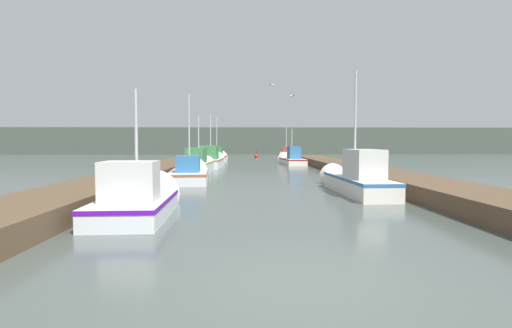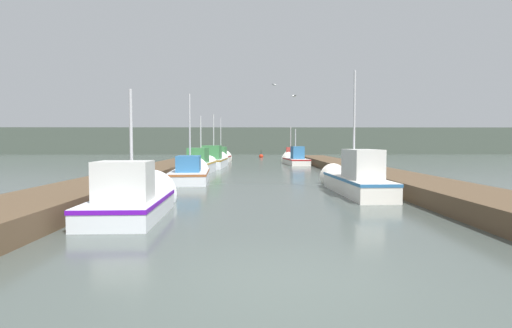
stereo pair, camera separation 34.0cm
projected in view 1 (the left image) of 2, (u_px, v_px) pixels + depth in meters
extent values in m
plane|color=#47514C|center=(299.00, 281.00, 5.52)|extent=(200.00, 200.00, 0.00)
cube|color=brown|center=(149.00, 173.00, 21.30)|extent=(2.40, 40.00, 0.55)
cube|color=brown|center=(365.00, 172.00, 21.65)|extent=(2.40, 40.00, 0.55)
cube|color=#424C42|center=(248.00, 141.00, 69.50)|extent=(120.00, 16.00, 4.19)
cube|color=silver|center=(135.00, 208.00, 10.04)|extent=(1.77, 3.66, 0.51)
cube|color=#5D10AA|center=(135.00, 201.00, 10.02)|extent=(1.80, 3.69, 0.10)
cone|color=silver|center=(152.00, 196.00, 12.27)|extent=(1.59, 0.93, 1.56)
cube|color=silver|center=(130.00, 181.00, 9.55)|extent=(1.31, 1.07, 0.95)
cylinder|color=#B2B2B7|center=(136.00, 143.00, 10.21)|extent=(0.08, 0.08, 2.77)
cube|color=silver|center=(358.00, 185.00, 14.80)|extent=(1.49, 5.21, 0.64)
cube|color=#2A6398|center=(358.00, 178.00, 14.79)|extent=(1.52, 5.24, 0.10)
cone|color=silver|center=(336.00, 178.00, 17.90)|extent=(1.28, 1.10, 1.25)
cube|color=silver|center=(364.00, 164.00, 14.11)|extent=(1.05, 1.99, 1.02)
cylinder|color=#B2B2B7|center=(355.00, 124.00, 15.06)|extent=(0.08, 0.08, 3.96)
cube|color=silver|center=(189.00, 176.00, 19.14)|extent=(2.04, 4.44, 0.54)
cube|color=#9E552C|center=(189.00, 172.00, 19.13)|extent=(2.08, 4.47, 0.10)
cone|color=silver|center=(192.00, 172.00, 21.76)|extent=(1.72, 1.06, 1.65)
cube|color=#2D6699|center=(188.00, 164.00, 18.57)|extent=(1.17, 1.51, 0.74)
cylinder|color=#B2B2B7|center=(189.00, 132.00, 19.35)|extent=(0.08, 0.08, 3.72)
cube|color=silver|center=(198.00, 168.00, 24.66)|extent=(1.62, 4.43, 0.67)
cube|color=gold|center=(198.00, 163.00, 24.65)|extent=(1.66, 4.46, 0.10)
cone|color=silver|center=(205.00, 165.00, 27.33)|extent=(1.36, 1.06, 1.31)
cube|color=#387A42|center=(196.00, 155.00, 24.08)|extent=(1.16, 1.73, 0.90)
cylinder|color=#B2B2B7|center=(199.00, 139.00, 24.89)|extent=(0.08, 0.08, 2.88)
cube|color=silver|center=(210.00, 163.00, 30.09)|extent=(1.90, 5.08, 0.67)
cube|color=olive|center=(210.00, 159.00, 30.08)|extent=(1.94, 5.11, 0.10)
cone|color=silver|center=(215.00, 161.00, 33.25)|extent=(1.68, 1.35, 1.64)
cube|color=#387A42|center=(209.00, 152.00, 29.42)|extent=(1.33, 1.98, 1.00)
cylinder|color=#B2B2B7|center=(211.00, 136.00, 30.36)|extent=(0.08, 0.08, 3.37)
cube|color=silver|center=(293.00, 161.00, 33.95)|extent=(1.90, 4.65, 0.53)
cube|color=#A11919|center=(293.00, 159.00, 33.93)|extent=(1.94, 4.68, 0.10)
cone|color=silver|center=(286.00, 160.00, 36.78)|extent=(1.55, 1.29, 1.46)
cube|color=#2D6699|center=(294.00, 153.00, 33.34)|extent=(1.05, 1.42, 1.03)
cylinder|color=#B2B2B7|center=(292.00, 143.00, 34.20)|extent=(0.08, 0.08, 2.54)
cube|color=silver|center=(216.00, 159.00, 38.19)|extent=(1.88, 3.97, 0.59)
cube|color=maroon|center=(216.00, 157.00, 38.18)|extent=(1.91, 4.00, 0.10)
cone|color=silver|center=(220.00, 158.00, 40.59)|extent=(1.60, 1.05, 1.54)
cube|color=#387A42|center=(216.00, 151.00, 37.66)|extent=(1.29, 1.67, 0.90)
cylinder|color=#B2B2B7|center=(217.00, 137.00, 38.36)|extent=(0.08, 0.08, 3.73)
cube|color=silver|center=(286.00, 157.00, 42.62)|extent=(1.69, 4.90, 0.57)
cube|color=#9D542B|center=(286.00, 155.00, 42.61)|extent=(1.72, 4.93, 0.10)
cone|color=silver|center=(285.00, 156.00, 45.57)|extent=(1.42, 1.16, 1.36)
cube|color=#99332D|center=(287.00, 151.00, 41.98)|extent=(1.11, 1.74, 0.80)
cylinder|color=#B2B2B7|center=(286.00, 141.00, 42.88)|extent=(0.08, 0.08, 3.03)
cylinder|color=#473523|center=(207.00, 154.00, 42.86)|extent=(0.29, 0.29, 1.34)
cylinder|color=silver|center=(207.00, 147.00, 42.82)|extent=(0.33, 0.33, 0.04)
cylinder|color=#473523|center=(186.00, 164.00, 26.58)|extent=(0.21, 0.21, 0.98)
cylinder|color=silver|center=(186.00, 156.00, 26.55)|extent=(0.24, 0.24, 0.04)
sphere|color=red|center=(256.00, 156.00, 49.68)|extent=(0.53, 0.53, 0.53)
cylinder|color=black|center=(256.00, 152.00, 49.65)|extent=(0.06, 0.06, 0.50)
ellipsoid|color=white|center=(292.00, 96.00, 23.93)|extent=(0.31, 0.24, 0.12)
cube|color=gray|center=(293.00, 96.00, 23.81)|extent=(0.22, 0.30, 0.07)
cube|color=gray|center=(291.00, 96.00, 24.06)|extent=(0.22, 0.30, 0.07)
ellipsoid|color=white|center=(272.00, 85.00, 27.67)|extent=(0.30, 0.29, 0.12)
cube|color=gray|center=(273.00, 85.00, 27.77)|extent=(0.28, 0.28, 0.07)
cube|color=gray|center=(271.00, 84.00, 27.57)|extent=(0.28, 0.28, 0.07)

